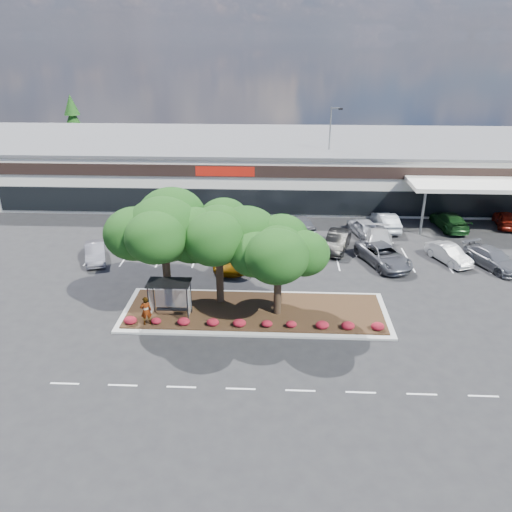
{
  "coord_description": "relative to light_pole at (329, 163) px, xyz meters",
  "views": [
    {
      "loc": [
        -0.58,
        -25.5,
        17.31
      ],
      "look_at": [
        -2.11,
        7.78,
        2.6
      ],
      "focal_mm": 35.0,
      "sensor_mm": 36.0,
      "label": 1
    }
  ],
  "objects": [
    {
      "name": "car_3",
      "position": [
        -8.96,
        -16.39,
        -3.97
      ],
      "size": [
        3.17,
        5.84,
        1.56
      ],
      "primitive_type": "imported",
      "rotation": [
        0.0,
        0.0,
        -0.11
      ],
      "color": "#6E4103",
      "rests_on": "ground"
    },
    {
      "name": "car_17",
      "position": [
        17.15,
        -5.93,
        -3.97
      ],
      "size": [
        2.61,
        4.84,
        1.56
      ],
      "primitive_type": "imported",
      "rotation": [
        0.0,
        0.0,
        2.97
      ],
      "color": "maroon",
      "rests_on": "ground"
    },
    {
      "name": "car_2",
      "position": [
        -8.27,
        -13.02,
        -3.99
      ],
      "size": [
        3.0,
        4.82,
        1.53
      ],
      "primitive_type": "imported",
      "rotation": [
        0.0,
        0.0,
        0.29
      ],
      "color": "white",
      "rests_on": "ground"
    },
    {
      "name": "landscape_island",
      "position": [
        -6.84,
        -24.04,
        -4.63
      ],
      "size": [
        18.0,
        6.0,
        0.26
      ],
      "color": "#ACACA7",
      "rests_on": "ground"
    },
    {
      "name": "car_15",
      "position": [
        5.11,
        -7.29,
        -3.94
      ],
      "size": [
        2.18,
        5.1,
        1.63
      ],
      "primitive_type": "imported",
      "rotation": [
        0.0,
        0.0,
        3.23
      ],
      "color": "#A8AFB4",
      "rests_on": "ground"
    },
    {
      "name": "car_10",
      "position": [
        -12.48,
        -5.96,
        -3.94
      ],
      "size": [
        2.34,
        5.12,
        1.63
      ],
      "primitive_type": "imported",
      "rotation": [
        0.0,
        0.0,
        3.01
      ],
      "color": "silver",
      "rests_on": "ground"
    },
    {
      "name": "car_11",
      "position": [
        -5.57,
        -8.13,
        -4.01
      ],
      "size": [
        3.06,
        4.71,
        1.49
      ],
      "primitive_type": "imported",
      "rotation": [
        0.0,
        0.0,
        2.82
      ],
      "color": "#B2B8BF",
      "rests_on": "ground"
    },
    {
      "name": "car_9",
      "position": [
        -17.66,
        -9.39,
        -3.96
      ],
      "size": [
        3.13,
        4.98,
        1.58
      ],
      "primitive_type": "imported",
      "rotation": [
        0.0,
        0.0,
        3.43
      ],
      "color": "navy",
      "rests_on": "ground"
    },
    {
      "name": "car_6",
      "position": [
        3.43,
        -13.01,
        -3.9
      ],
      "size": [
        3.11,
        6.13,
        1.71
      ],
      "primitive_type": "imported",
      "rotation": [
        0.0,
        0.0,
        -0.13
      ],
      "color": "#BBBBBB",
      "rests_on": "ground"
    },
    {
      "name": "car_14",
      "position": [
        2.72,
        -8.92,
        -3.95
      ],
      "size": [
        3.08,
        5.04,
        1.6
      ],
      "primitive_type": "imported",
      "rotation": [
        0.0,
        0.0,
        3.41
      ],
      "color": "#9B9DA5",
      "rests_on": "ground"
    },
    {
      "name": "light_pole",
      "position": [
        0.0,
        0.0,
        0.0
      ],
      "size": [
        1.4,
        0.82,
        10.67
      ],
      "rotation": [
        0.0,
        0.0,
        0.38
      ],
      "color": "#ACACA7",
      "rests_on": "ground"
    },
    {
      "name": "bus_shelter",
      "position": [
        -12.34,
        -25.09,
        -2.45
      ],
      "size": [
        2.75,
        1.55,
        2.59
      ],
      "color": "black",
      "rests_on": "landscape_island"
    },
    {
      "name": "ground",
      "position": [
        -4.84,
        -28.04,
        -4.75
      ],
      "size": [
        160.0,
        160.0,
        0.0
      ],
      "primitive_type": "plane",
      "color": "black",
      "rests_on": "ground"
    },
    {
      "name": "car_5",
      "position": [
        3.34,
        -15.58,
        -3.94
      ],
      "size": [
        4.57,
        6.43,
        1.63
      ],
      "primitive_type": "imported",
      "rotation": [
        0.0,
        0.0,
        0.35
      ],
      "color": "#4C4D52",
      "rests_on": "ground"
    },
    {
      "name": "island_tree_mid",
      "position": [
        -9.34,
        -22.84,
        -0.83
      ],
      "size": [
        6.6,
        6.6,
        7.32
      ],
      "primitive_type": null,
      "color": "#143A0E",
      "rests_on": "landscape_island"
    },
    {
      "name": "retail_store",
      "position": [
        -4.77,
        5.87,
        -1.6
      ],
      "size": [
        80.4,
        25.2,
        6.25
      ],
      "color": "silver",
      "rests_on": "ground"
    },
    {
      "name": "car_7",
      "position": [
        8.88,
        -14.83,
        -4.02
      ],
      "size": [
        3.15,
        4.68,
        1.46
      ],
      "primitive_type": "imported",
      "rotation": [
        0.0,
        0.0,
        0.4
      ],
      "color": "#B2B2B2",
      "rests_on": "ground"
    },
    {
      "name": "shrub_row",
      "position": [
        -6.84,
        -26.14,
        -4.24
      ],
      "size": [
        17.0,
        0.8,
        0.5
      ],
      "primitive_type": null,
      "color": "maroon",
      "rests_on": "landscape_island"
    },
    {
      "name": "island_tree_west",
      "position": [
        -12.84,
        -23.54,
        -0.55
      ],
      "size": [
        7.2,
        7.2,
        7.89
      ],
      "primitive_type": null,
      "color": "#143A0E",
      "rests_on": "landscape_island"
    },
    {
      "name": "car_8",
      "position": [
        12.11,
        -15.68,
        -3.98
      ],
      "size": [
        4.15,
        5.7,
        1.53
      ],
      "primitive_type": "imported",
      "rotation": [
        0.0,
        0.0,
        0.43
      ],
      "color": "#58595F",
      "rests_on": "ground"
    },
    {
      "name": "island_tree_east",
      "position": [
        -5.34,
        -24.34,
        -1.24
      ],
      "size": [
        5.8,
        5.8,
        6.5
      ],
      "primitive_type": null,
      "color": "#143A0E",
      "rests_on": "landscape_island"
    },
    {
      "name": "person_waiting",
      "position": [
        -13.72,
        -26.18,
        -3.5
      ],
      "size": [
        0.85,
        0.71,
        1.97
      ],
      "primitive_type": "imported",
      "rotation": [
        0.0,
        0.0,
        3.53
      ],
      "color": "#594C47",
      "rests_on": "landscape_island"
    },
    {
      "name": "car_4",
      "position": [
        -0.15,
        -12.66,
        -3.93
      ],
      "size": [
        3.05,
        5.27,
        1.64
      ],
      "primitive_type": "imported",
      "rotation": [
        0.0,
        0.0,
        -0.28
      ],
      "color": "black",
      "rests_on": "ground"
    },
    {
      "name": "car_13",
      "position": [
        -3.12,
        -7.97,
        -3.99
      ],
      "size": [
        2.99,
        4.8,
        1.52
      ],
      "primitive_type": "imported",
      "rotation": [
        0.0,
        0.0,
        3.43
      ],
      "color": "#4B4C52",
      "rests_on": "ground"
    },
    {
      "name": "car_0",
      "position": [
        -20.62,
        -15.92,
        -4.01
      ],
      "size": [
        2.94,
        4.75,
        1.48
      ],
      "primitive_type": "imported",
      "rotation": [
        0.0,
        0.0,
        0.33
      ],
      "color": "slate",
      "rests_on": "ground"
    },
    {
      "name": "car_12",
      "position": [
        -5.86,
        -10.1,
        -3.96
      ],
      "size": [
        3.63,
        5.83,
        1.58
      ],
      "primitive_type": "imported",
      "rotation": [
        0.0,
        0.0,
        2.86
      ],
      "color": "black",
      "rests_on": "ground"
    },
    {
      "name": "conifer_north_west",
      "position": [
        -34.84,
        17.96,
        0.25
      ],
      "size": [
        4.4,
        4.4,
        10.0
      ],
      "primitive_type": "cone",
      "color": "#143A0E",
      "rests_on": "ground"
    },
    {
      "name": "car_1",
      "position": [
        -14.93,
        -13.43,
        -3.97
      ],
      "size": [
        2.76,
        4.9,
        1.57
      ],
      "primitive_type": "imported",
      "rotation": [
        0.0,
        0.0,
        -0.21
      ],
      "color": "brown",
      "rests_on": "ground"
    },
    {
      "name": "lane_markings",
      "position": [
        -4.98,
        -17.61,
        -4.75
      ],
      "size": [
        33.12,
        20.06,
        0.01
      ],
      "color": "silver",
      "rests_on": "ground"
    },
    {
      "name": "car_16",
      "position": [
        11.34,
        -6.79,
        -3.95
      ],
      "size": [
        2.8,
        5.74,
        1.61
      ],
      "primitive_type": "imported",
      "rotation": [
        0.0,
        0.0,
        3.24
      ],
      "color": "#174219",
      "rests_on": "ground"
    }
  ]
}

